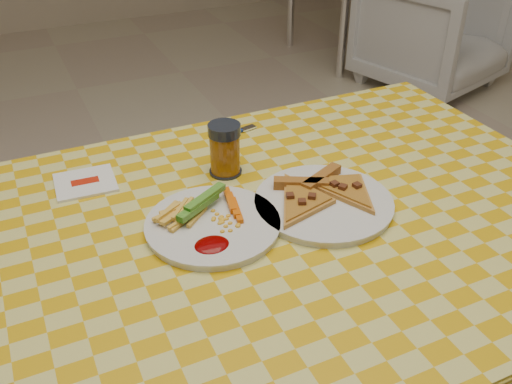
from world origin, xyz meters
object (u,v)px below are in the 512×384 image
at_px(table, 271,253).
at_px(plate_left, 213,226).
at_px(bg_chair, 435,26).
at_px(plate_right, 323,204).
at_px(drink_glass, 225,150).

xyz_separation_m(table, plate_left, (-0.10, 0.03, 0.08)).
xyz_separation_m(plate_left, bg_chair, (2.08, 1.80, -0.40)).
bearing_deg(plate_left, table, -14.03).
relative_size(plate_right, bg_chair, 0.36).
xyz_separation_m(drink_glass, bg_chair, (1.99, 1.63, -0.45)).
xyz_separation_m(plate_right, drink_glass, (-0.12, 0.19, 0.05)).
bearing_deg(plate_left, bg_chair, 40.88).
height_order(plate_left, plate_right, same).
xyz_separation_m(plate_left, plate_right, (0.22, -0.02, 0.00)).
bearing_deg(drink_glass, bg_chair, 39.37).
bearing_deg(plate_right, plate_left, 174.04).
bearing_deg(plate_right, drink_glass, 121.81).
relative_size(plate_left, plate_right, 0.92).
distance_m(plate_left, bg_chair, 2.78).
relative_size(plate_left, drink_glass, 2.17).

